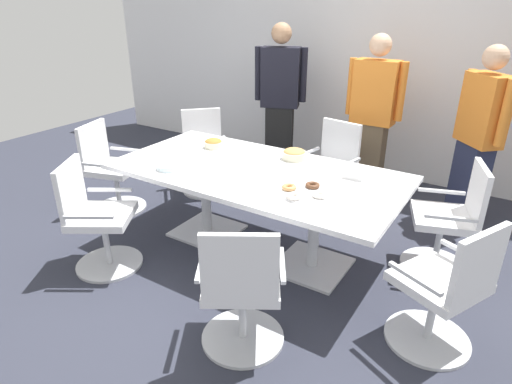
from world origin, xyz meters
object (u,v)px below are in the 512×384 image
Objects in this scene: office_chair_1 at (204,156)px; snack_bowl_cookies at (294,154)px; person_standing_2 at (478,136)px; donut_platter at (304,192)px; office_chair_0 at (330,172)px; plate_stack at (170,166)px; snack_bowl_pretzels at (213,143)px; conference_table at (256,184)px; office_chair_2 at (111,172)px; office_chair_4 at (242,293)px; person_standing_1 at (373,116)px; office_chair_6 at (449,224)px; office_chair_5 at (444,294)px; office_chair_3 at (96,222)px; person_standing_0 at (280,99)px; napkin_pile at (356,173)px.

snack_bowl_cookies is at bearing 118.35° from office_chair_1.
donut_platter is (-0.90, -1.78, -0.11)m from person_standing_2.
person_standing_2 is (1.24, 0.46, 0.47)m from office_chair_0.
office_chair_0 is at bearing 84.31° from snack_bowl_cookies.
office_chair_1 is at bearing 116.72° from plate_stack.
office_chair_0 is 1.25m from snack_bowl_pretzels.
snack_bowl_cookies is 0.60× the size of donut_platter.
conference_table is 2.14m from person_standing_2.
office_chair_2 reaches higher than snack_bowl_pretzels.
office_chair_1 is at bearing 102.29° from office_chair_4.
person_standing_1 is at bearing 162.91° from office_chair_1.
office_chair_5 is at bearing 169.94° from office_chair_6.
office_chair_1 is 1.00× the size of office_chair_3.
snack_bowl_pretzels is (0.08, -1.40, -0.15)m from person_standing_0.
office_chair_3 is at bearing 102.98° from office_chair_6.
snack_bowl_pretzels is 0.80m from snack_bowl_cookies.
office_chair_3 is at bearing 143.57° from office_chair_4.
office_chair_1 is at bearing 41.61° from person_standing_0.
person_standing_1 is at bearing 103.97° from napkin_pile.
office_chair_4 and office_chair_6 have the same top height.
office_chair_2 is 2.11m from person_standing_0.
office_chair_6 is at bearing 129.68° from office_chair_1.
snack_bowl_pretzels is (0.54, -0.51, 0.39)m from office_chair_1.
person_standing_2 is at bearing 39.57° from office_chair_4.
snack_bowl_pretzels is (-0.65, 0.27, 0.17)m from conference_table.
office_chair_2 is 3.30m from office_chair_5.
conference_table is 13.49× the size of snack_bowl_pretzels.
snack_bowl_cookies is (-0.07, -0.69, 0.39)m from office_chair_0.
conference_table is 0.61m from donut_platter.
office_chair_2 is at bearing 42.50° from office_chair_0.
person_standing_1 is at bearing 76.17° from conference_table.
snack_bowl_pretzels is at bearing 53.62° from office_chair_0.
donut_platter is at bearing 104.43° from office_chair_1.
office_chair_3 is (-1.14, -2.01, 0.00)m from office_chair_0.
person_standing_2 is at bearing 63.22° from donut_platter.
conference_table is at bearing 102.25° from office_chair_3.
snack_bowl_pretzels is 0.50× the size of donut_platter.
office_chair_1 is at bearing 146.64° from conference_table.
office_chair_0 and office_chair_6 have the same top height.
office_chair_4 is 2.75m from person_standing_1.
person_standing_1 is 1.41m from napkin_pile.
snack_bowl_pretzels is at bearing 53.15° from person_standing_1.
office_chair_0 is 2.31m from office_chair_3.
plate_stack is (-2.06, -1.92, -0.10)m from person_standing_2.
person_standing_0 is 2.29m from donut_platter.
office_chair_4 is 0.51× the size of person_standing_0.
person_standing_2 is (0.89, 2.60, 0.47)m from office_chair_4.
office_chair_3 is 2.57× the size of donut_platter.
office_chair_5 is 1.15m from napkin_pile.
napkin_pile is at bearing 69.06° from donut_platter.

